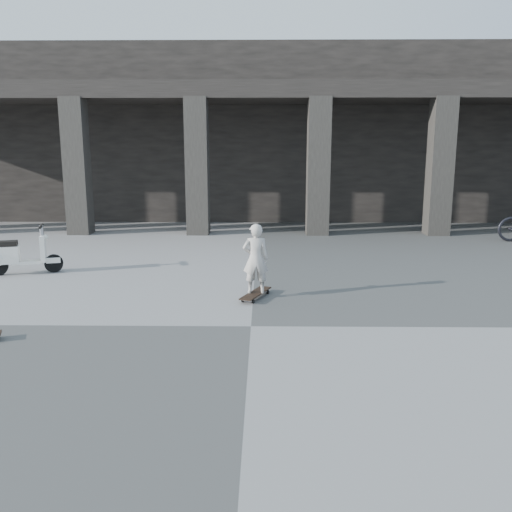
{
  "coord_description": "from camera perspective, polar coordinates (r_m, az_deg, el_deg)",
  "views": [
    {
      "loc": [
        0.19,
        -7.65,
        2.64
      ],
      "look_at": [
        0.04,
        2.03,
        0.65
      ],
      "focal_mm": 38.0,
      "sensor_mm": 36.0,
      "label": 1
    }
  ],
  "objects": [
    {
      "name": "scooter",
      "position": [
        12.25,
        -24.26,
        0.06
      ],
      "size": [
        1.43,
        0.68,
        1.02
      ],
      "rotation": [
        0.0,
        0.0,
        0.28
      ],
      "color": "black",
      "rests_on": "ground"
    },
    {
      "name": "ground",
      "position": [
        8.1,
        -0.53,
        -7.41
      ],
      "size": [
        90.0,
        90.0,
        0.0
      ],
      "primitive_type": "plane",
      "color": "#474845",
      "rests_on": "ground"
    },
    {
      "name": "child",
      "position": [
        9.38,
        -0.04,
        -0.27
      ],
      "size": [
        0.46,
        0.32,
        1.22
      ],
      "primitive_type": "imported",
      "rotation": [
        0.0,
        0.0,
        3.2
      ],
      "color": "beige",
      "rests_on": "longboard"
    },
    {
      "name": "colonnade",
      "position": [
        21.43,
        0.34,
        12.66
      ],
      "size": [
        28.0,
        8.82,
        6.0
      ],
      "color": "black",
      "rests_on": "ground"
    },
    {
      "name": "longboard",
      "position": [
        9.53,
        -0.04,
        -3.99
      ],
      "size": [
        0.56,
        0.96,
        0.09
      ],
      "rotation": [
        0.0,
        0.0,
        1.18
      ],
      "color": "black",
      "rests_on": "ground"
    }
  ]
}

